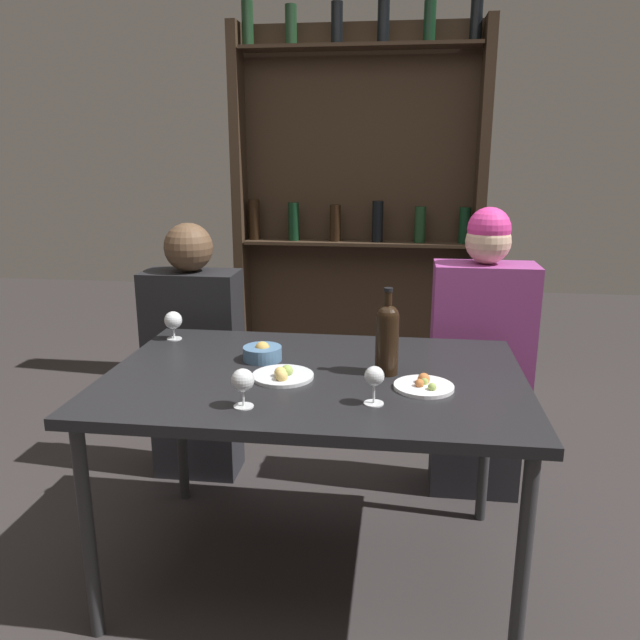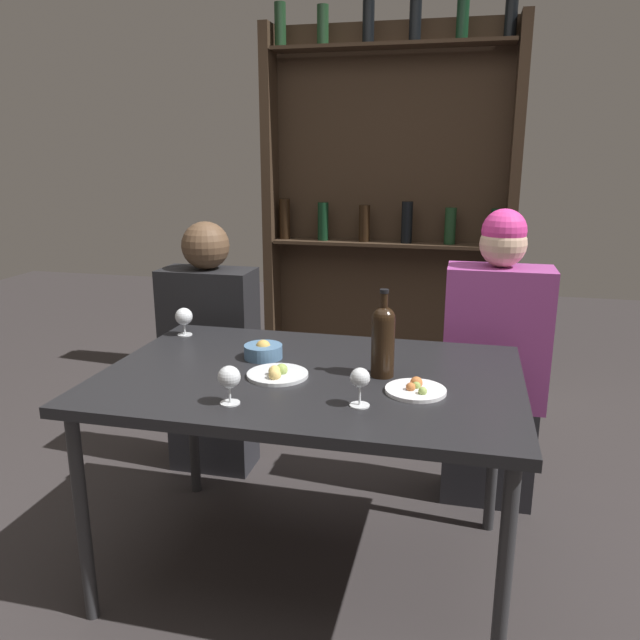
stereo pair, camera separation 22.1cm
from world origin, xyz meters
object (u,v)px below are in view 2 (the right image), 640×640
(wine_bottle, at_px, (383,338))
(food_plate_0, at_px, (277,374))
(seated_person_right, at_px, (494,368))
(wine_glass_1, at_px, (229,378))
(food_plate_1, at_px, (416,389))
(seated_person_left, at_px, (211,356))
(wine_glass_2, at_px, (184,317))
(snack_bowl, at_px, (263,351))
(wine_glass_0, at_px, (360,380))

(wine_bottle, relative_size, food_plate_0, 1.44)
(seated_person_right, bearing_deg, food_plate_0, -135.16)
(wine_glass_1, height_order, food_plate_1, wine_glass_1)
(wine_bottle, relative_size, food_plate_1, 1.55)
(seated_person_left, xyz_separation_m, seated_person_right, (1.29, -0.00, 0.05))
(food_plate_0, bearing_deg, wine_glass_2, 143.05)
(food_plate_0, height_order, snack_bowl, snack_bowl)
(food_plate_0, bearing_deg, seated_person_left, 127.45)
(wine_bottle, xyz_separation_m, food_plate_1, (0.12, -0.12, -0.12))
(wine_glass_0, bearing_deg, seated_person_left, 133.77)
(wine_glass_2, distance_m, food_plate_1, 1.07)
(snack_bowl, distance_m, seated_person_right, 1.02)
(wine_bottle, xyz_separation_m, wine_glass_1, (-0.41, -0.34, -0.05))
(wine_glass_0, xyz_separation_m, wine_glass_1, (-0.38, -0.07, -0.00))
(seated_person_left, bearing_deg, wine_bottle, -35.22)
(wine_bottle, relative_size, seated_person_left, 0.25)
(wine_glass_1, xyz_separation_m, wine_glass_2, (-0.45, 0.64, -0.00))
(wine_bottle, distance_m, wine_glass_1, 0.54)
(wine_bottle, bearing_deg, wine_glass_0, -96.15)
(wine_glass_1, relative_size, seated_person_left, 0.10)
(wine_glass_0, bearing_deg, seated_person_right, 64.97)
(wine_glass_0, xyz_separation_m, wine_glass_2, (-0.83, 0.57, -0.01))
(wine_glass_1, xyz_separation_m, food_plate_1, (0.53, 0.22, -0.07))
(wine_bottle, xyz_separation_m, seated_person_left, (-0.90, 0.63, -0.34))
(food_plate_1, bearing_deg, seated_person_left, 143.44)
(food_plate_1, bearing_deg, snack_bowl, 159.81)
(wine_glass_1, distance_m, seated_person_left, 1.13)
(food_plate_1, xyz_separation_m, snack_bowl, (-0.57, 0.21, 0.02))
(food_plate_1, bearing_deg, wine_glass_2, 156.92)
(wine_glass_1, height_order, snack_bowl, wine_glass_1)
(wine_glass_0, xyz_separation_m, snack_bowl, (-0.42, 0.36, -0.06))
(food_plate_0, distance_m, food_plate_1, 0.46)
(food_plate_0, relative_size, snack_bowl, 1.48)
(seated_person_right, bearing_deg, wine_glass_0, -115.03)
(wine_glass_0, height_order, seated_person_left, seated_person_left)
(wine_glass_2, height_order, snack_bowl, wine_glass_2)
(snack_bowl, bearing_deg, wine_bottle, -10.96)
(wine_glass_1, height_order, wine_glass_2, wine_glass_1)
(wine_glass_2, relative_size, seated_person_right, 0.09)
(wine_glass_1, relative_size, seated_person_right, 0.09)
(wine_glass_2, relative_size, food_plate_1, 0.60)
(wine_glass_0, distance_m, seated_person_left, 1.29)
(food_plate_1, bearing_deg, wine_glass_1, -157.41)
(wine_glass_2, height_order, food_plate_1, wine_glass_2)
(wine_bottle, bearing_deg, food_plate_0, -164.32)
(wine_glass_1, bearing_deg, wine_glass_0, 10.77)
(wine_glass_0, bearing_deg, food_plate_0, 150.23)
(food_plate_1, distance_m, snack_bowl, 0.61)
(wine_glass_0, distance_m, food_plate_0, 0.36)
(seated_person_right, bearing_deg, wine_glass_2, -164.85)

